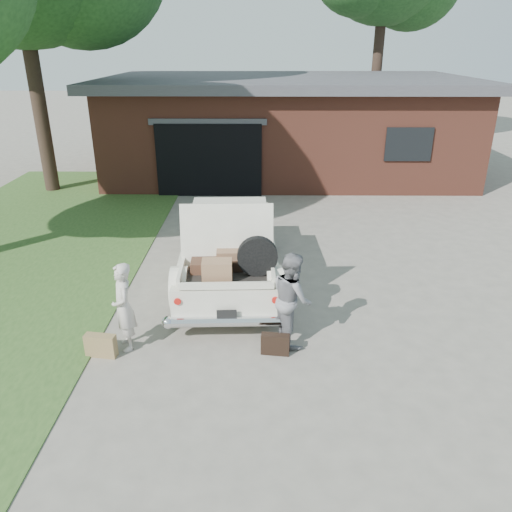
{
  "coord_description": "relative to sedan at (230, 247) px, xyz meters",
  "views": [
    {
      "loc": [
        0.08,
        -7.09,
        4.39
      ],
      "look_at": [
        0.0,
        0.6,
        1.1
      ],
      "focal_mm": 35.0,
      "sensor_mm": 36.0,
      "label": 1
    }
  ],
  "objects": [
    {
      "name": "grass_strip",
      "position": [
        -4.96,
        1.01,
        -0.69
      ],
      "size": [
        6.0,
        16.0,
        0.02
      ],
      "primitive_type": "cube",
      "color": "#2D4C1E",
      "rests_on": "ground"
    },
    {
      "name": "suitcase_left",
      "position": [
        -1.8,
        -2.71,
        -0.52
      ],
      "size": [
        0.49,
        0.22,
        0.36
      ],
      "primitive_type": "cube",
      "rotation": [
        0.0,
        0.0,
        -0.15
      ],
      "color": "#95794B",
      "rests_on": "ground"
    },
    {
      "name": "house",
      "position": [
        1.52,
        9.48,
        0.97
      ],
      "size": [
        12.8,
        7.8,
        3.3
      ],
      "color": "brown",
      "rests_on": "ground"
    },
    {
      "name": "suitcase_right",
      "position": [
        0.84,
        -2.63,
        -0.53
      ],
      "size": [
        0.45,
        0.19,
        0.33
      ],
      "primitive_type": "cube",
      "rotation": [
        0.0,
        0.0,
        -0.13
      ],
      "color": "black",
      "rests_on": "ground"
    },
    {
      "name": "sedan",
      "position": [
        0.0,
        0.0,
        0.0
      ],
      "size": [
        2.03,
        4.81,
        1.96
      ],
      "rotation": [
        0.0,
        0.0,
        0.04
      ],
      "color": "silver",
      "rests_on": "ground"
    },
    {
      "name": "woman_left",
      "position": [
        -1.46,
        -2.46,
        0.01
      ],
      "size": [
        0.51,
        0.6,
        1.41
      ],
      "primitive_type": "imported",
      "rotation": [
        0.0,
        0.0,
        -1.18
      ],
      "color": "beige",
      "rests_on": "ground"
    },
    {
      "name": "woman_right",
      "position": [
        1.1,
        -2.24,
        0.05
      ],
      "size": [
        0.75,
        0.86,
        1.5
      ],
      "primitive_type": "imported",
      "rotation": [
        0.0,
        0.0,
        1.85
      ],
      "color": "slate",
      "rests_on": "ground"
    },
    {
      "name": "ground",
      "position": [
        0.54,
        -1.99,
        -0.7
      ],
      "size": [
        90.0,
        90.0,
        0.0
      ],
      "primitive_type": "plane",
      "color": "gray",
      "rests_on": "ground"
    }
  ]
}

